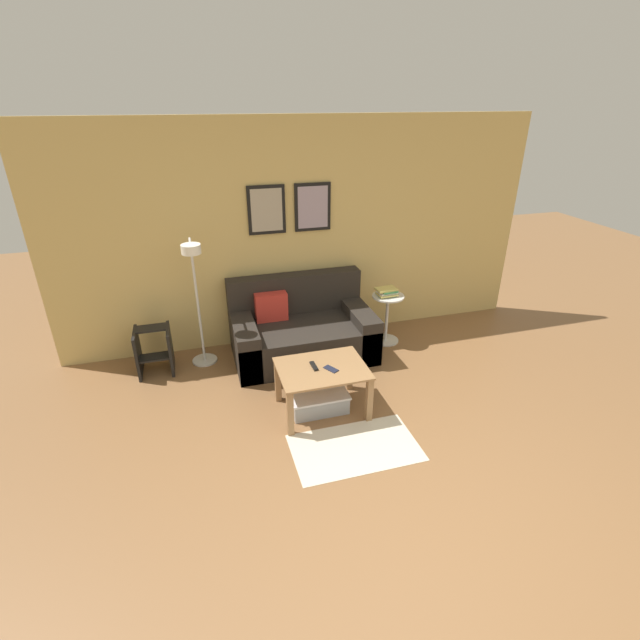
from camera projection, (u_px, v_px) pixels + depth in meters
name	position (u px, v px, depth m)	size (l,w,h in m)	color
ground_plane	(426.00, 548.00, 3.08)	(16.00, 16.00, 0.00)	brown
wall_back	(302.00, 234.00, 5.32)	(5.60, 0.09, 2.55)	#D6B76B
area_rug	(355.00, 447.00, 3.96)	(1.08, 0.64, 0.01)	beige
couch	(301.00, 331.00, 5.30)	(1.56, 0.94, 0.87)	#28231E
coffee_table	(322.00, 376.00, 4.28)	(0.81, 0.61, 0.47)	#997047
storage_bin	(318.00, 400.00, 4.42)	(0.55, 0.36, 0.19)	#9EA3A8
floor_lamp	(196.00, 291.00, 4.73)	(0.28, 0.50, 1.44)	silver
side_table	(387.00, 314.00, 5.54)	(0.38, 0.38, 0.60)	silver
book_stack	(387.00, 292.00, 5.41)	(0.25, 0.19, 0.09)	#387F4C
remote_control	(314.00, 366.00, 4.25)	(0.04, 0.15, 0.02)	black
cell_phone	(331.00, 369.00, 4.21)	(0.07, 0.14, 0.01)	#1E2338
step_stool	(154.00, 350.00, 4.96)	(0.36, 0.39, 0.50)	black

